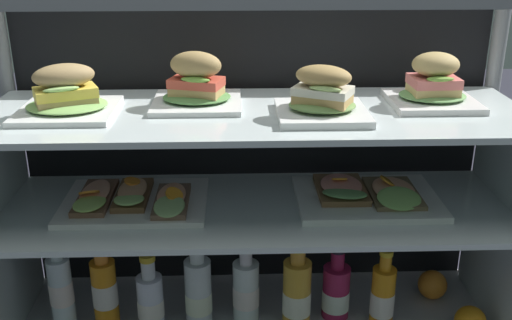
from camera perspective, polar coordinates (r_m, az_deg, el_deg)
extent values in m
cylinder|color=gray|center=(1.70, -21.77, 1.16)|extent=(0.04, 0.04, 0.88)
cylinder|color=gray|center=(1.73, 20.83, 1.66)|extent=(0.04, 0.04, 0.88)
cube|color=gray|center=(1.09, 0.40, 14.91)|extent=(1.25, 0.03, 0.03)
cube|color=black|center=(1.61, -0.28, 2.21)|extent=(1.21, 0.01, 0.85)
cube|color=silver|center=(1.61, -22.15, -9.87)|extent=(0.01, 0.38, 0.31)
cube|color=silver|center=(1.65, 21.63, -9.14)|extent=(0.01, 0.38, 0.31)
cube|color=silver|center=(1.44, 0.00, -4.64)|extent=(1.23, 0.40, 0.01)
cube|color=silver|center=(1.53, 23.05, 0.04)|extent=(0.01, 0.38, 0.22)
cube|color=silver|center=(1.35, 0.00, 4.38)|extent=(1.23, 0.40, 0.01)
cube|color=white|center=(1.39, -17.42, 4.47)|extent=(0.21, 0.21, 0.01)
ellipsoid|color=#86BA62|center=(1.39, -17.48, 5.00)|extent=(0.18, 0.15, 0.01)
cube|color=tan|center=(1.39, -17.53, 5.38)|extent=(0.14, 0.11, 0.02)
cube|color=yellow|center=(1.38, -17.61, 6.14)|extent=(0.15, 0.12, 0.02)
ellipsoid|color=#A3D372|center=(1.35, -18.02, 6.40)|extent=(0.08, 0.05, 0.02)
ellipsoid|color=#9E8051|center=(1.37, -17.78, 7.62)|extent=(0.15, 0.12, 0.05)
cube|color=white|center=(1.40, -5.61, 5.45)|extent=(0.20, 0.20, 0.01)
ellipsoid|color=#538A46|center=(1.40, -5.63, 5.99)|extent=(0.16, 0.13, 0.02)
cube|color=tan|center=(1.39, -5.65, 6.49)|extent=(0.13, 0.10, 0.02)
cube|color=#C84A37|center=(1.39, -5.68, 7.33)|extent=(0.13, 0.10, 0.02)
ellipsoid|color=#70A33B|center=(1.35, -5.78, 7.58)|extent=(0.07, 0.04, 0.01)
ellipsoid|color=#A4834E|center=(1.38, -5.74, 8.97)|extent=(0.14, 0.10, 0.06)
cube|color=white|center=(1.32, 6.27, 4.47)|extent=(0.19, 0.19, 0.02)
ellipsoid|color=#688F4A|center=(1.31, 6.30, 5.21)|extent=(0.15, 0.12, 0.02)
cube|color=tan|center=(1.31, 6.32, 5.73)|extent=(0.14, 0.12, 0.02)
cube|color=beige|center=(1.30, 6.36, 6.55)|extent=(0.14, 0.12, 0.02)
ellipsoid|color=#9CBD6A|center=(1.27, 6.59, 6.72)|extent=(0.08, 0.06, 0.02)
ellipsoid|color=#A2814A|center=(1.29, 6.42, 7.91)|extent=(0.14, 0.12, 0.05)
cube|color=white|center=(1.46, 16.32, 5.36)|extent=(0.19, 0.19, 0.01)
ellipsoid|color=#649A55|center=(1.45, 16.38, 5.93)|extent=(0.15, 0.13, 0.02)
cube|color=#DAB56E|center=(1.45, 16.43, 6.38)|extent=(0.11, 0.09, 0.02)
cube|color=#E4746E|center=(1.45, 16.52, 7.18)|extent=(0.11, 0.09, 0.02)
ellipsoid|color=olive|center=(1.41, 17.05, 7.37)|extent=(0.06, 0.03, 0.02)
ellipsoid|color=tan|center=(1.44, 16.68, 8.67)|extent=(0.11, 0.09, 0.06)
cube|color=white|center=(1.47, -11.39, -3.93)|extent=(0.34, 0.25, 0.01)
cube|color=brown|center=(1.48, -14.98, -3.44)|extent=(0.08, 0.20, 0.01)
ellipsoid|color=#A7CF63|center=(1.43, -15.51, -3.98)|extent=(0.09, 0.11, 0.02)
ellipsoid|color=#EDA887|center=(1.48, -15.02, -3.00)|extent=(0.07, 0.16, 0.01)
cylinder|color=orange|center=(1.46, -15.57, -3.04)|extent=(0.06, 0.05, 0.03)
cube|color=brown|center=(1.47, -11.60, -3.26)|extent=(0.08, 0.18, 0.01)
ellipsoid|color=#A2D072|center=(1.42, -11.96, -3.66)|extent=(0.09, 0.10, 0.03)
ellipsoid|color=#E4A778|center=(1.47, -11.64, -2.74)|extent=(0.07, 0.14, 0.02)
cylinder|color=orange|center=(1.49, -11.66, -1.99)|extent=(0.05, 0.05, 0.01)
cube|color=brown|center=(1.43, -7.99, -3.87)|extent=(0.08, 0.18, 0.01)
ellipsoid|color=#95BB72|center=(1.37, -8.23, -4.34)|extent=(0.07, 0.09, 0.03)
ellipsoid|color=#EBA37C|center=(1.42, -8.02, -3.32)|extent=(0.07, 0.14, 0.02)
cylinder|color=orange|center=(1.40, -7.76, -3.24)|extent=(0.06, 0.06, 0.03)
cube|color=white|center=(1.48, 10.47, -3.60)|extent=(0.34, 0.25, 0.01)
cube|color=brown|center=(1.48, 8.06, -2.79)|extent=(0.12, 0.17, 0.01)
ellipsoid|color=#659B56|center=(1.43, 8.42, -3.16)|extent=(0.12, 0.11, 0.03)
ellipsoid|color=#E9927F|center=(1.48, 8.08, -2.33)|extent=(0.10, 0.14, 0.01)
cylinder|color=orange|center=(1.49, 7.92, -1.80)|extent=(0.04, 0.04, 0.02)
cube|color=brown|center=(1.49, 12.86, -3.08)|extent=(0.12, 0.18, 0.01)
ellipsoid|color=#8BC362|center=(1.44, 13.42, -3.55)|extent=(0.12, 0.11, 0.04)
ellipsoid|color=#E6A67D|center=(1.49, 12.90, -2.66)|extent=(0.10, 0.14, 0.01)
cylinder|color=orange|center=(1.50, 12.43, -1.99)|extent=(0.05, 0.05, 0.03)
cylinder|color=white|center=(1.60, -17.95, -11.97)|extent=(0.06, 0.06, 0.20)
cylinder|color=white|center=(1.60, -17.97, -11.82)|extent=(0.06, 0.06, 0.06)
cylinder|color=white|center=(1.54, -18.46, -8.20)|extent=(0.03, 0.03, 0.05)
cylinder|color=gold|center=(1.53, -18.59, -7.22)|extent=(0.03, 0.03, 0.01)
cylinder|color=orange|center=(1.59, -14.11, -12.16)|extent=(0.06, 0.06, 0.18)
cylinder|color=silver|center=(1.59, -14.11, -12.11)|extent=(0.06, 0.06, 0.06)
cylinder|color=orange|center=(1.53, -14.47, -8.71)|extent=(0.03, 0.03, 0.04)
cylinder|color=black|center=(1.52, -14.56, -7.91)|extent=(0.04, 0.04, 0.01)
cylinder|color=white|center=(1.56, -9.97, -13.20)|extent=(0.07, 0.07, 0.15)
cylinder|color=white|center=(1.57, -9.94, -13.57)|extent=(0.07, 0.07, 0.05)
cylinder|color=silver|center=(1.51, -10.20, -10.14)|extent=(0.03, 0.03, 0.05)
cylinder|color=gold|center=(1.49, -10.28, -9.11)|extent=(0.04, 0.04, 0.01)
cylinder|color=silver|center=(1.56, -5.49, -12.38)|extent=(0.07, 0.07, 0.18)
cylinder|color=#E8EECE|center=(1.57, -5.45, -13.16)|extent=(0.07, 0.07, 0.05)
cylinder|color=white|center=(1.50, -5.63, -9.00)|extent=(0.04, 0.04, 0.03)
cylinder|color=white|center=(1.49, -5.66, -8.18)|extent=(0.04, 0.04, 0.02)
cylinder|color=white|center=(1.57, -0.96, -12.35)|extent=(0.07, 0.07, 0.16)
cylinder|color=white|center=(1.57, -0.95, -12.67)|extent=(0.07, 0.07, 0.06)
cylinder|color=white|center=(1.52, -0.98, -9.21)|extent=(0.03, 0.03, 0.04)
cylinder|color=teal|center=(1.50, -0.99, -8.42)|extent=(0.04, 0.04, 0.01)
cylinder|color=gold|center=(1.55, 3.89, -12.56)|extent=(0.07, 0.07, 0.18)
cylinder|color=white|center=(1.56, 3.87, -13.24)|extent=(0.07, 0.07, 0.06)
cylinder|color=gold|center=(1.49, 3.99, -9.13)|extent=(0.04, 0.04, 0.04)
cylinder|color=gold|center=(1.48, 4.02, -8.31)|extent=(0.04, 0.04, 0.01)
cylinder|color=#9C1D48|center=(1.60, 7.58, -12.29)|extent=(0.07, 0.07, 0.14)
cylinder|color=silver|center=(1.61, 7.54, -12.92)|extent=(0.07, 0.07, 0.05)
cylinder|color=maroon|center=(1.55, 7.75, -9.36)|extent=(0.03, 0.03, 0.05)
cylinder|color=black|center=(1.53, 7.81, -8.36)|extent=(0.04, 0.04, 0.01)
cylinder|color=orange|center=(1.59, 11.92, -12.54)|extent=(0.06, 0.06, 0.16)
cylinder|color=white|center=(1.60, 11.87, -13.10)|extent=(0.06, 0.06, 0.06)
cylinder|color=orange|center=(1.53, 12.20, -9.46)|extent=(0.03, 0.03, 0.04)
cylinder|color=gold|center=(1.52, 12.28, -8.60)|extent=(0.03, 0.03, 0.01)
sphere|color=orange|center=(1.74, 16.38, -11.27)|extent=(0.08, 0.08, 0.08)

